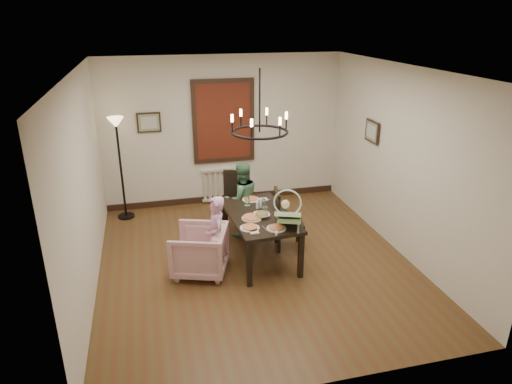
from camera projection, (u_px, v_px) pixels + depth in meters
name	position (u px, v px, depth m)	size (l,w,h in m)	color
room_shell	(249.00, 166.00, 6.64)	(4.51, 5.00, 2.81)	brown
dining_table	(259.00, 219.00, 6.72)	(0.97, 1.60, 0.72)	black
chair_far	(235.00, 202.00, 7.66)	(0.45, 0.45, 1.02)	black
chair_right	(289.00, 219.00, 7.08)	(0.43, 0.43, 0.97)	black
armchair	(199.00, 251.00, 6.43)	(0.73, 0.75, 0.68)	beige
elderly_woman	(216.00, 243.00, 6.34)	(0.35, 0.23, 0.97)	#D999BF
seated_man	(241.00, 206.00, 7.48)	(0.51, 0.40, 1.05)	#4A7D57
baby_bouncer	(288.00, 214.00, 6.23)	(0.41, 0.56, 0.37)	#B4E79F
salad_bowl	(262.00, 215.00, 6.57)	(0.28, 0.28, 0.07)	white
pizza_platter	(252.00, 218.00, 6.51)	(0.29, 0.29, 0.04)	tan
drinking_glass	(265.00, 211.00, 6.63)	(0.06, 0.06, 0.12)	silver
window_blinds	(224.00, 121.00, 8.45)	(1.00, 0.03, 1.40)	maroon
radiator	(225.00, 184.00, 8.93)	(0.92, 0.12, 0.62)	silver
picture_back	(149.00, 122.00, 8.14)	(0.42, 0.03, 0.36)	black
picture_right	(372.00, 131.00, 7.52)	(0.42, 0.03, 0.36)	black
floor_lamp	(121.00, 170.00, 8.00)	(0.30, 0.30, 1.80)	black
chandelier	(260.00, 132.00, 6.24)	(0.80, 0.80, 0.04)	black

